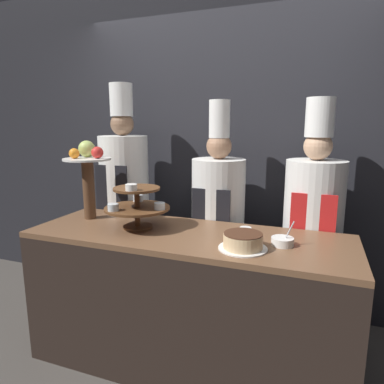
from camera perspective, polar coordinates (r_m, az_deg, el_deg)
The scene contains 10 objects.
wall_back at distance 2.97m, azimuth 5.63°, elevation 7.47°, with size 10.00×0.06×2.80m.
buffet_counter at distance 2.36m, azimuth -0.88°, elevation -17.49°, with size 2.05×0.69×0.91m.
tiered_stand at distance 2.28m, azimuth -9.16°, elevation -2.02°, with size 0.43×0.43×0.32m.
fruit_pedestal at distance 2.58m, azimuth -16.96°, elevation 3.76°, with size 0.34×0.34×0.56m.
cake_round at distance 1.93m, azimuth 8.48°, elevation -8.15°, with size 0.27×0.27×0.09m.
cup_white at distance 2.13m, azimuth 8.91°, elevation -6.63°, with size 0.07×0.07×0.06m.
serving_bowl_near at distance 2.04m, azimuth 14.85°, elevation -7.96°, with size 0.13×0.13×0.15m.
chef_left at distance 2.97m, azimuth -11.16°, elevation 0.20°, with size 0.41×0.41×1.92m.
chef_center_left at distance 2.67m, azimuth 4.35°, elevation -3.38°, with size 0.41×0.41×1.77m.
chef_center_right at distance 2.57m, azimuth 19.49°, elevation -4.07°, with size 0.41×0.41×1.77m.
Camera 1 is at (0.75, -1.59, 1.59)m, focal length 32.00 mm.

